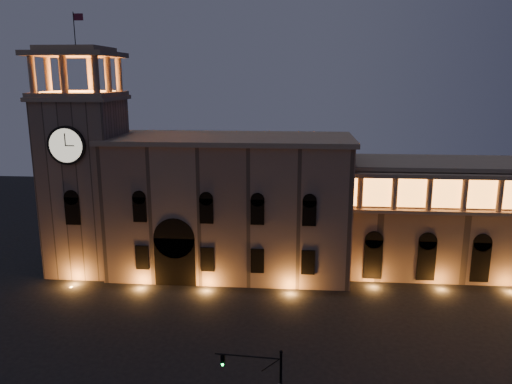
# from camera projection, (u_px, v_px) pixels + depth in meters

# --- Properties ---
(ground) EXTENTS (160.00, 160.00, 0.00)m
(ground) POSITION_uv_depth(u_px,v_px,m) (221.00, 361.00, 44.69)
(ground) COLOR black
(ground) RESTS_ON ground
(government_building) EXTENTS (30.80, 12.80, 17.60)m
(government_building) POSITION_uv_depth(u_px,v_px,m) (230.00, 205.00, 64.17)
(government_building) COLOR #846856
(government_building) RESTS_ON ground
(clock_tower) EXTENTS (9.80, 9.80, 32.40)m
(clock_tower) POSITION_uv_depth(u_px,v_px,m) (86.00, 175.00, 63.87)
(clock_tower) COLOR #846856
(clock_tower) RESTS_ON ground
(colonnade_wing) EXTENTS (40.60, 11.50, 14.50)m
(colonnade_wing) POSITION_uv_depth(u_px,v_px,m) (496.00, 217.00, 63.71)
(colonnade_wing) COLOR #7E6351
(colonnade_wing) RESTS_ON ground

